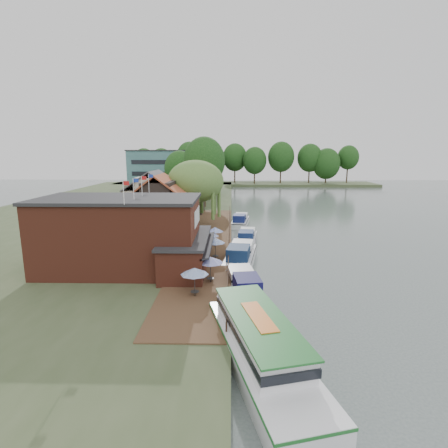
{
  "coord_description": "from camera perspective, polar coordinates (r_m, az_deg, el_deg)",
  "views": [
    {
      "loc": [
        -5.02,
        -34.29,
        12.48
      ],
      "look_at": [
        -6.0,
        12.0,
        3.0
      ],
      "focal_mm": 28.0,
      "sensor_mm": 36.0,
      "label": 1
    }
  ],
  "objects": [
    {
      "name": "ground",
      "position": [
        36.84,
        9.07,
        -8.38
      ],
      "size": [
        260.0,
        260.0,
        0.0
      ],
      "primitive_type": "plane",
      "color": "#495552",
      "rests_on": "ground"
    },
    {
      "name": "land_bank",
      "position": [
        74.63,
        -18.37,
        1.74
      ],
      "size": [
        50.0,
        140.0,
        1.0
      ],
      "primitive_type": "cube",
      "color": "#384728",
      "rests_on": "ground"
    },
    {
      "name": "quay_deck",
      "position": [
        45.84,
        -2.56,
        -2.88
      ],
      "size": [
        6.0,
        50.0,
        0.1
      ],
      "primitive_type": "cube",
      "color": "#47301E",
      "rests_on": "land_bank"
    },
    {
      "name": "quay_rail",
      "position": [
        46.12,
        0.83,
        -2.2
      ],
      "size": [
        0.2,
        49.0,
        1.0
      ],
      "primitive_type": null,
      "color": "black",
      "rests_on": "land_bank"
    },
    {
      "name": "pub",
      "position": [
        35.36,
        -13.53,
        -1.55
      ],
      "size": [
        20.0,
        11.0,
        7.3
      ],
      "primitive_type": null,
      "color": "maroon",
      "rests_on": "land_bank"
    },
    {
      "name": "hotel_block",
      "position": [
        105.8,
        -8.12,
        8.57
      ],
      "size": [
        25.4,
        12.4,
        12.3
      ],
      "primitive_type": null,
      "color": "#38666B",
      "rests_on": "land_bank"
    },
    {
      "name": "cottage_a",
      "position": [
        49.84,
        -10.37,
        3.04
      ],
      "size": [
        8.6,
        7.6,
        8.5
      ],
      "primitive_type": null,
      "color": "black",
      "rests_on": "land_bank"
    },
    {
      "name": "cottage_b",
      "position": [
        60.16,
        -11.29,
        4.44
      ],
      "size": [
        9.6,
        8.6,
        8.5
      ],
      "primitive_type": null,
      "color": "beige",
      "rests_on": "land_bank"
    },
    {
      "name": "cottage_c",
      "position": [
        68.27,
        -6.38,
        5.42
      ],
      "size": [
        7.6,
        7.6,
        8.5
      ],
      "primitive_type": null,
      "color": "black",
      "rests_on": "land_bank"
    },
    {
      "name": "willow",
      "position": [
        53.94,
        -4.64,
        4.86
      ],
      "size": [
        8.6,
        8.6,
        10.43
      ],
      "primitive_type": null,
      "color": "#476B2D",
      "rests_on": "land_bank"
    },
    {
      "name": "umbrella_0",
      "position": [
        28.53,
        -4.81,
        -9.4
      ],
      "size": [
        2.28,
        2.28,
        2.38
      ],
      "primitive_type": null,
      "color": "navy",
      "rests_on": "quay_deck"
    },
    {
      "name": "umbrella_1",
      "position": [
        31.3,
        -2.23,
        -7.44
      ],
      "size": [
        2.34,
        2.34,
        2.38
      ],
      "primitive_type": null,
      "color": "navy",
      "rests_on": "quay_deck"
    },
    {
      "name": "umbrella_2",
      "position": [
        37.92,
        -1.42,
        -4.03
      ],
      "size": [
        2.15,
        2.15,
        2.38
      ],
      "primitive_type": null,
      "color": "navy",
      "rests_on": "quay_deck"
    },
    {
      "name": "umbrella_3",
      "position": [
        40.99,
        -2.47,
        -2.84
      ],
      "size": [
        2.35,
        2.35,
        2.38
      ],
      "primitive_type": null,
      "color": "navy",
      "rests_on": "quay_deck"
    },
    {
      "name": "umbrella_4",
      "position": [
        43.28,
        -1.48,
        -2.06
      ],
      "size": [
        2.1,
        2.1,
        2.38
      ],
      "primitive_type": null,
      "color": "#1B3799",
      "rests_on": "quay_deck"
    },
    {
      "name": "cruiser_0",
      "position": [
        31.57,
        3.19,
        -9.47
      ],
      "size": [
        4.36,
        9.88,
        2.3
      ],
      "primitive_type": null,
      "rotation": [
        0.0,
        0.0,
        0.14
      ],
      "color": "white",
      "rests_on": "ground"
    },
    {
      "name": "cruiser_1",
      "position": [
        40.01,
        2.7,
        -4.73
      ],
      "size": [
        4.79,
        10.68,
        2.51
      ],
      "primitive_type": null,
      "rotation": [
        0.0,
        0.0,
        -0.15
      ],
      "color": "white",
      "rests_on": "ground"
    },
    {
      "name": "cruiser_2",
      "position": [
        48.85,
        3.75,
        -1.97
      ],
      "size": [
        3.87,
        9.21,
        2.13
      ],
      "primitive_type": null,
      "rotation": [
        0.0,
        0.0,
        -0.11
      ],
      "color": "silver",
      "rests_on": "ground"
    },
    {
      "name": "cruiser_3",
      "position": [
        61.16,
        2.68,
        0.81
      ],
      "size": [
        4.08,
        9.35,
        2.16
      ],
      "primitive_type": null,
      "rotation": [
        0.0,
        0.0,
        -0.13
      ],
      "color": "silver",
      "rests_on": "ground"
    },
    {
      "name": "tour_boat",
      "position": [
        21.7,
        6.22,
        -18.92
      ],
      "size": [
        7.12,
        14.2,
        2.98
      ],
      "primitive_type": null,
      "rotation": [
        0.0,
        0.0,
        0.25
      ],
      "color": "silver",
      "rests_on": "ground"
    },
    {
      "name": "swan",
      "position": [
        26.55,
        8.99,
        -16.08
      ],
      "size": [
        0.44,
        0.44,
        0.44
      ],
      "primitive_type": "sphere",
      "color": "white",
      "rests_on": "ground"
    },
    {
      "name": "bank_tree_0",
      "position": [
        75.22,
        -3.23,
        8.46
      ],
      "size": [
        8.84,
        8.84,
        14.84
      ],
      "primitive_type": null,
      "color": "#143811",
      "rests_on": "land_bank"
    },
    {
      "name": "bank_tree_1",
      "position": [
        86.35,
        -7.19,
        7.85
      ],
      "size": [
        7.49,
        7.49,
        12.03
      ],
      "primitive_type": null,
      "color": "#143811",
      "rests_on": "land_bank"
    },
    {
      "name": "bank_tree_2",
      "position": [
        92.59,
        -3.01,
        7.92
      ],
      "size": [
        7.32,
        7.32,
        11.21
      ],
      "primitive_type": null,
      "color": "#143811",
      "rests_on": "land_bank"
    },
    {
      "name": "bank_tree_3",
      "position": [
        111.09,
        -4.12,
        8.58
      ],
      "size": [
        6.24,
        6.24,
        11.49
      ],
      "primitive_type": null,
      "color": "#143811",
      "rests_on": "land_bank"
    },
    {
      "name": "bank_tree_4",
      "position": [
        122.61,
        -5.35,
        9.18
      ],
      "size": [
        7.21,
        7.21,
        12.95
      ],
      "primitive_type": null,
      "color": "#143811",
      "rests_on": "land_bank"
    },
    {
      "name": "bank_tree_5",
      "position": [
        127.67,
        -3.6,
        8.78
      ],
      "size": [
        6.97,
        6.97,
        10.63
      ],
      "primitive_type": null,
      "color": "#143811",
      "rests_on": "land_bank"
    }
  ]
}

